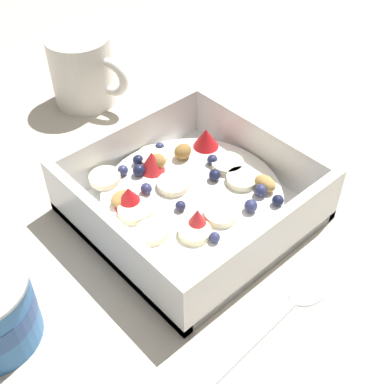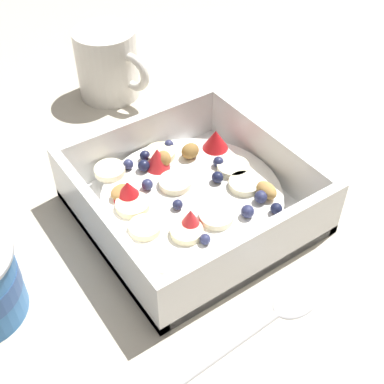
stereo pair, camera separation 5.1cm
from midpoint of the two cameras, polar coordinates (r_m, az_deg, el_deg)
name	(u,v)px [view 2 (the right image)]	position (r m, az deg, el deg)	size (l,w,h in m)	color
ground_plane	(193,207)	(0.54, 2.87, -1.82)	(2.40, 2.40, 0.00)	beige
fruit_bowl	(191,198)	(0.52, 2.67, -0.77)	(0.21, 0.21, 0.06)	white
spoon	(274,314)	(0.46, 12.33, -13.19)	(0.03, 0.17, 0.01)	silver
coffee_mug	(108,64)	(0.69, -7.08, 13.81)	(0.11, 0.08, 0.09)	white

